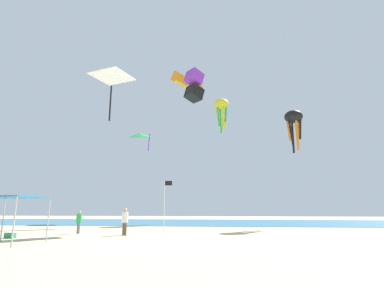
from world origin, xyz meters
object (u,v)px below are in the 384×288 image
(kite_box_purple, at_px, (194,86))
(cooler_box, at_px, (10,235))
(kite_diamond_white, at_px, (112,79))
(kite_octopus_black, at_px, (294,119))
(banner_flag, at_px, (165,201))
(person_near_tent, at_px, (125,219))
(kite_delta_green, at_px, (140,135))
(kite_octopus_yellow, at_px, (221,106))
(canopy_tent, at_px, (11,199))
(kite_parafoil_orange, at_px, (187,83))
(person_leftmost, at_px, (79,220))

(kite_box_purple, bearing_deg, cooler_box, 93.05)
(kite_diamond_white, distance_m, kite_octopus_black, 19.81)
(banner_flag, distance_m, cooler_box, 10.11)
(kite_octopus_black, bearing_deg, cooler_box, -123.16)
(person_near_tent, relative_size, kite_delta_green, 0.52)
(person_near_tent, distance_m, kite_octopus_yellow, 28.20)
(canopy_tent, distance_m, kite_octopus_black, 26.84)
(kite_octopus_yellow, height_order, kite_parafoil_orange, kite_parafoil_orange)
(cooler_box, relative_size, kite_octopus_black, 0.13)
(banner_flag, distance_m, kite_diamond_white, 9.86)
(canopy_tent, distance_m, kite_delta_green, 27.60)
(kite_octopus_yellow, height_order, kite_box_purple, kite_octopus_yellow)
(kite_box_purple, distance_m, kite_octopus_black, 11.31)
(kite_octopus_yellow, distance_m, kite_octopus_black, 14.45)
(person_leftmost, distance_m, cooler_box, 4.51)
(kite_octopus_yellow, relative_size, kite_delta_green, 1.48)
(cooler_box, relative_size, kite_parafoil_orange, 0.13)
(canopy_tent, xyz_separation_m, kite_delta_green, (-0.92, 25.80, 9.75))
(banner_flag, bearing_deg, cooler_box, -147.68)
(kite_delta_green, xyz_separation_m, kite_parafoil_orange, (6.89, -0.84, 7.20))
(kite_diamond_white, height_order, kite_box_purple, kite_box_purple)
(canopy_tent, height_order, banner_flag, banner_flag)
(banner_flag, bearing_deg, person_leftmost, -165.51)
(person_leftmost, bearing_deg, kite_delta_green, 140.97)
(kite_delta_green, height_order, kite_parafoil_orange, kite_parafoil_orange)
(kite_delta_green, bearing_deg, kite_parafoil_orange, 173.96)
(canopy_tent, bearing_deg, kite_octopus_yellow, 69.05)
(person_near_tent, bearing_deg, kite_octopus_black, 86.35)
(banner_flag, height_order, kite_box_purple, kite_box_purple)
(person_near_tent, relative_size, person_leftmost, 1.11)
(canopy_tent, bearing_deg, cooler_box, 123.49)
(canopy_tent, distance_m, banner_flag, 10.37)
(banner_flag, height_order, kite_parafoil_orange, kite_parafoil_orange)
(canopy_tent, bearing_deg, kite_delta_green, 92.03)
(canopy_tent, height_order, person_leftmost, canopy_tent)
(cooler_box, distance_m, kite_diamond_white, 12.02)
(cooler_box, bearing_deg, kite_octopus_black, 35.40)
(banner_flag, relative_size, kite_box_purple, 1.16)
(canopy_tent, distance_m, kite_octopus_yellow, 33.41)
(kite_parafoil_orange, height_order, kite_octopus_black, kite_parafoil_orange)
(person_near_tent, xyz_separation_m, kite_octopus_black, (14.25, 11.66, 10.12))
(canopy_tent, relative_size, person_near_tent, 1.59)
(person_leftmost, relative_size, kite_octopus_yellow, 0.31)
(kite_octopus_yellow, height_order, kite_diamond_white, kite_octopus_yellow)
(kite_diamond_white, xyz_separation_m, kite_octopus_black, (15.47, 12.37, 0.20))
(person_leftmost, relative_size, banner_flag, 0.42)
(person_near_tent, xyz_separation_m, person_leftmost, (-3.71, 0.94, -0.10))
(canopy_tent, bearing_deg, kite_box_purple, 59.20)
(kite_delta_green, height_order, kite_box_purple, kite_box_purple)
(kite_octopus_yellow, distance_m, kite_parafoil_orange, 6.21)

